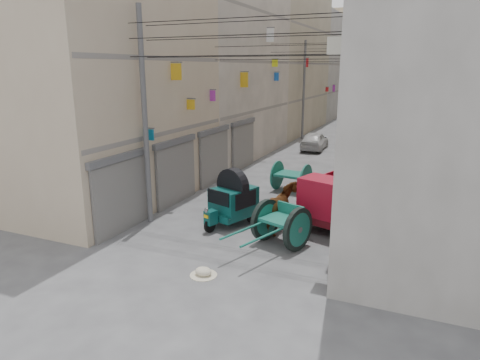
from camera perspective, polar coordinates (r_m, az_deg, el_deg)
The scene contains 18 objects.
ground at distance 10.92m, azimuth -14.50°, elevation -18.06°, with size 140.00×140.00×0.00m, color #464648.
building_row_left at distance 43.50m, azimuth 5.03°, elevation 15.50°, with size 8.00×62.00×14.00m.
building_row_right at distance 41.27m, azimuth 27.26°, elevation 14.03°, with size 8.00×62.00×14.00m.
end_cap_building at distance 73.33m, azimuth 19.51°, elevation 14.43°, with size 22.00×10.00×13.00m, color tan.
shutters_left at distance 20.51m, azimuth -5.76°, elevation 2.44°, with size 0.18×14.40×2.88m.
signboards at distance 29.45m, azimuth 11.99°, elevation 9.74°, with size 8.22×40.52×5.67m.
ac_units at distance 15.01m, azimuth 15.68°, elevation 20.35°, with size 0.70×6.55×3.35m.
utility_poles at distance 24.87m, azimuth 9.83°, elevation 10.30°, with size 7.40×22.20×8.00m.
overhead_cables at distance 22.31m, azimuth 8.47°, elevation 16.98°, with size 7.40×22.52×1.12m.
auto_rickshaw at distance 16.27m, azimuth -0.98°, elevation -2.60°, with size 1.84×2.46×1.67m.
tonga_cart at distance 14.50m, azimuth 5.51°, elevation -5.80°, with size 2.20×3.45×1.46m.
mini_truck at distance 16.41m, azimuth 12.47°, elevation -2.84°, with size 2.62×3.92×2.03m.
second_cart at distance 20.83m, azimuth 6.86°, elevation 0.52°, with size 1.79×1.63×1.42m.
feed_sack at distance 12.68m, azimuth -4.90°, elevation -12.06°, with size 0.49×0.40×0.25m, color beige.
horse at distance 15.59m, azimuth 5.58°, elevation -3.87°, with size 0.94×2.07×1.75m, color brown.
distant_car_white at distance 31.91m, azimuth 9.93°, elevation 5.19°, with size 1.57×3.91×1.33m, color #B6B6B6.
distant_car_grey at distance 43.01m, azimuth 16.41°, elevation 7.05°, with size 1.12×3.21×1.06m, color #565B58.
distant_car_green at distance 46.86m, azimuth 14.71°, elevation 7.76°, with size 1.50×3.69×1.07m, color #1E593A.
Camera 1 is at (5.92, -7.09, 5.83)m, focal length 32.00 mm.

